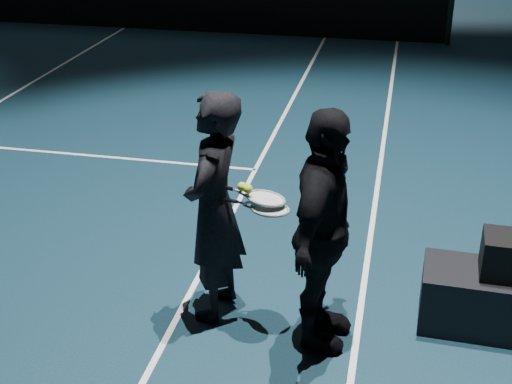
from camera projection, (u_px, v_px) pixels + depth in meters
floor at (123, 29)px, 14.48m from camera, size 36.00×36.00×0.00m
court_lines at (123, 29)px, 14.48m from camera, size 10.98×23.78×0.01m
net_post_right at (450, 15)px, 13.04m from camera, size 0.10×0.10×1.10m
net_mesh at (122, 6)px, 14.28m from camera, size 12.80×0.02×0.86m
player_a at (214, 208)px, 5.23m from camera, size 0.49×0.69×1.79m
player_b at (323, 232)px, 4.90m from camera, size 0.56×1.09×1.79m
racket_lower at (270, 209)px, 5.01m from camera, size 0.71×0.37×0.03m
racket_upper at (266, 198)px, 5.04m from camera, size 0.71×0.33×0.10m
tennis_balls at (245, 185)px, 5.03m from camera, size 0.12×0.10×0.12m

